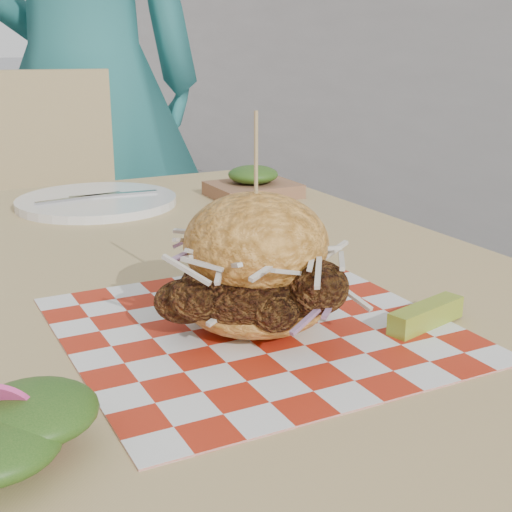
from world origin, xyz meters
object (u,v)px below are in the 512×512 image
object	(u,v)px
patio_chair	(50,238)
sandwich	(256,271)
patio_table	(185,329)
diner	(84,81)

from	to	relation	value
patio_chair	sandwich	world-z (taller)	sandwich
patio_table	patio_chair	size ratio (longest dim) A/B	1.26
patio_table	patio_chair	xyz separation A→B (m)	(0.02, 0.95, -0.12)
diner	patio_chair	distance (m)	0.47
diner	patio_table	distance (m)	1.23
patio_table	sandwich	size ratio (longest dim) A/B	5.72
patio_table	patio_chair	world-z (taller)	patio_chair
patio_table	sandwich	distance (m)	0.25
diner	patio_table	size ratio (longest dim) A/B	1.52
patio_chair	patio_table	bearing A→B (deg)	-79.60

